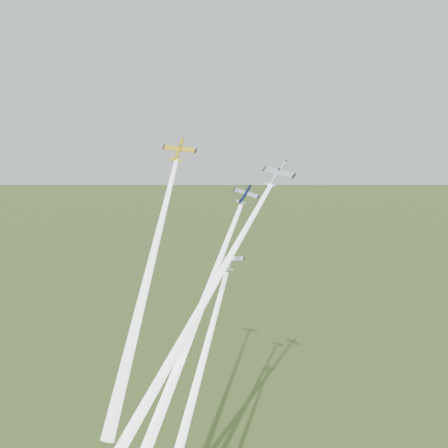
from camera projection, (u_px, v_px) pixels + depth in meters
plane_yellow at (179, 150)px, 134.47m from camera, size 9.24×8.66×7.82m
smoke_trail_yellow at (147, 281)px, 115.94m from camera, size 13.34×45.04×48.11m
plane_navy at (245, 194)px, 131.22m from camera, size 7.82×5.50×6.81m
smoke_trail_navy at (187, 344)px, 113.68m from camera, size 4.55×49.86×52.37m
plane_silver_right at (277, 174)px, 126.13m from camera, size 11.13×9.08×8.43m
smoke_trail_silver_right at (187, 333)px, 111.53m from camera, size 18.52×52.07×56.59m
plane_silver_low at (230, 260)px, 124.81m from camera, size 7.65×5.91×6.30m
smoke_trail_silver_low at (185, 428)px, 106.32m from camera, size 7.42×48.18×50.66m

